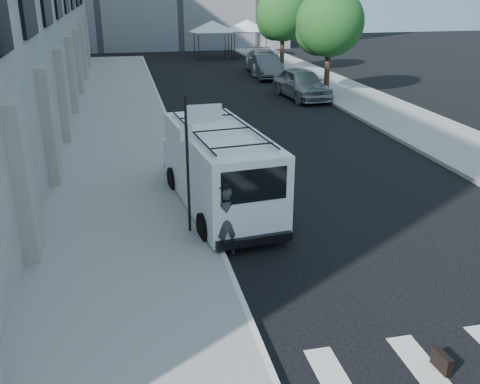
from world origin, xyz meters
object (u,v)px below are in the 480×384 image
briefcase (442,362)px  parked_car_a (302,83)px  parked_car_c (264,61)px  suitcase (260,222)px  cargo_van (218,168)px  businessman (225,221)px  parked_car_b (267,66)px

briefcase → parked_car_a: bearing=72.4°
parked_car_c → suitcase: bearing=-100.2°
parked_car_a → briefcase: bearing=-108.0°
cargo_van → parked_car_a: cargo_van is taller
cargo_van → parked_car_a: size_ratio=1.28×
parked_car_a → suitcase: bearing=-117.3°
suitcase → cargo_van: size_ratio=0.18×
businessman → parked_car_b: size_ratio=0.38×
parked_car_a → parked_car_b: (-0.03, 7.44, -0.08)m
briefcase → suitcase: bearing=100.7°
businessman → parked_car_b: 26.27m
briefcase → suitcase: size_ratio=0.38×
cargo_van → parked_car_c: bearing=66.1°
businessman → briefcase: bearing=110.2°
suitcase → parked_car_c: (7.08, 26.28, 0.50)m
briefcase → parked_car_a: (5.11, 22.51, 0.68)m
suitcase → parked_car_a: parked_car_a is taller
parked_car_c → briefcase: bearing=-94.7°
cargo_van → parked_car_c: 25.60m
businessman → parked_car_c: (8.21, 27.28, -0.07)m
briefcase → parked_car_c: (5.45, 32.16, 0.64)m
businessman → parked_car_b: businessman is taller
suitcase → parked_car_c: size_ratio=0.21×
suitcase → parked_car_c: 27.22m
briefcase → businessman: bearing=114.6°
businessman → parked_car_c: bearing=-116.0°
briefcase → parked_car_a: parked_car_a is taller
businessman → parked_car_a: (7.87, 17.63, -0.03)m
suitcase → cargo_van: 2.24m
businessman → suitcase: (1.13, 1.00, -0.57)m
briefcase → parked_car_c: size_ratio=0.08×
parked_car_a → businessman: bearing=-119.3°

